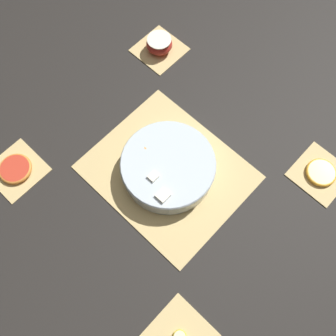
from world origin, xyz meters
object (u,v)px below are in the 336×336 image
object	(u,v)px
fruit_salad_bowl	(168,167)
grapefruit_slice	(15,169)
apple_half	(159,44)
orange_slice_whole	(321,172)

from	to	relation	value
fruit_salad_bowl	grapefruit_slice	world-z (taller)	fruit_salad_bowl
apple_half	grapefruit_slice	world-z (taller)	apple_half
fruit_salad_bowl	grapefruit_slice	xyz separation A→B (m)	(-0.31, -0.29, -0.03)
orange_slice_whole	grapefruit_slice	bearing A→B (deg)	-137.21
apple_half	orange_slice_whole	size ratio (longest dim) A/B	0.97
fruit_salad_bowl	apple_half	size ratio (longest dim) A/B	3.14
apple_half	orange_slice_whole	distance (m)	0.62
orange_slice_whole	fruit_salad_bowl	bearing A→B (deg)	-137.17
orange_slice_whole	grapefruit_slice	distance (m)	0.85
orange_slice_whole	apple_half	bearing A→B (deg)	180.00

